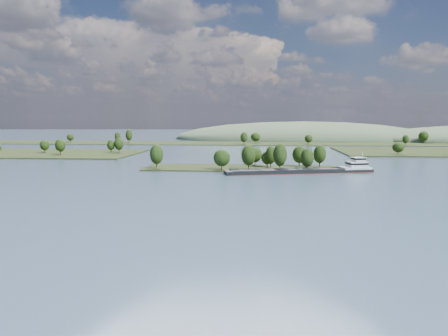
# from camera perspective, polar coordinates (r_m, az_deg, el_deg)

# --- Properties ---
(ground) EXTENTS (1800.00, 1800.00, 0.00)m
(ground) POSITION_cam_1_polar(r_m,az_deg,el_deg) (167.61, 1.26, -2.44)
(ground) COLOR #394D63
(ground) RESTS_ON ground
(tree_island) EXTENTS (100.00, 30.70, 14.53)m
(tree_island) POSITION_cam_1_polar(r_m,az_deg,el_deg) (225.09, 3.64, 0.88)
(tree_island) COLOR black
(tree_island) RESTS_ON ground
(back_shoreline) EXTENTS (900.00, 60.00, 15.13)m
(back_shoreline) POSITION_cam_1_polar(r_m,az_deg,el_deg) (445.78, 4.68, 3.24)
(back_shoreline) COLOR black
(back_shoreline) RESTS_ON ground
(hill_west) EXTENTS (320.00, 160.00, 44.00)m
(hill_west) POSITION_cam_1_polar(r_m,az_deg,el_deg) (548.01, 10.23, 3.72)
(hill_west) COLOR #475D3F
(hill_west) RESTS_ON ground
(cargo_barge) EXTENTS (72.21, 27.37, 9.81)m
(cargo_barge) POSITION_cam_1_polar(r_m,az_deg,el_deg) (213.65, 11.19, -0.28)
(cargo_barge) COLOR black
(cargo_barge) RESTS_ON ground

